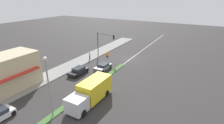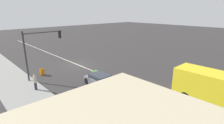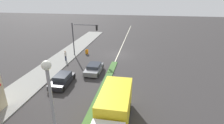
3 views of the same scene
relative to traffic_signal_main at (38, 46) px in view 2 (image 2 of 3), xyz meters
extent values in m
plane|color=#333030|center=(-6.12, 16.11, -3.90)|extent=(160.00, 160.00, 0.00)
cube|color=beige|center=(-6.12, -1.89, -3.90)|extent=(0.16, 60.00, 0.01)
cylinder|color=#333338|center=(1.43, 0.01, -0.98)|extent=(0.18, 0.18, 5.60)
cylinder|color=#333338|center=(-0.82, 0.01, 1.52)|extent=(4.50, 0.12, 0.12)
cube|color=black|center=(-2.77, 0.01, 1.07)|extent=(0.28, 0.24, 0.84)
sphere|color=red|center=(-2.77, -0.12, 1.34)|extent=(0.18, 0.18, 0.18)
sphere|color=gold|center=(-2.77, -0.12, 1.07)|extent=(0.18, 0.18, 0.18)
sphere|color=green|center=(-2.77, -0.12, 0.80)|extent=(0.18, 0.18, 0.18)
cylinder|color=#282D42|center=(1.73, 2.96, -3.39)|extent=(0.26, 0.26, 0.79)
cylinder|color=#B7B2A8|center=(1.73, 2.96, -2.68)|extent=(0.34, 0.34, 0.62)
sphere|color=tan|center=(1.73, 2.96, -2.26)|extent=(0.22, 0.22, 0.22)
cube|color=orange|center=(-0.52, -1.17, -3.47)|extent=(0.45, 0.21, 0.84)
cube|color=orange|center=(-0.52, -0.85, -3.47)|extent=(0.45, 0.21, 0.84)
cube|color=yellow|center=(-8.32, 15.46, -2.33)|extent=(2.40, 5.10, 2.60)
cylinder|color=black|center=(-9.40, 14.21, -3.45)|extent=(0.28, 0.90, 0.90)
cylinder|color=black|center=(-7.24, 14.21, -3.45)|extent=(0.28, 0.90, 0.90)
cube|color=black|center=(-1.12, 10.40, -3.43)|extent=(1.80, 3.95, 0.59)
cube|color=#2D333D|center=(-1.12, 10.20, -2.88)|extent=(1.53, 2.17, 0.52)
cylinder|color=black|center=(-1.92, 11.97, -3.59)|extent=(0.22, 0.62, 0.62)
cylinder|color=black|center=(-0.33, 11.97, -3.59)|extent=(0.22, 0.62, 0.62)
cylinder|color=black|center=(-1.92, 8.83, -3.59)|extent=(0.22, 0.62, 0.62)
cylinder|color=black|center=(-0.33, 8.83, -3.59)|extent=(0.22, 0.62, 0.62)
cube|color=slate|center=(-3.92, 6.47, -3.40)|extent=(1.90, 3.81, 0.62)
cube|color=#2D333D|center=(-3.92, 6.28, -2.89)|extent=(1.61, 2.10, 0.40)
cylinder|color=black|center=(-4.77, 7.92, -3.55)|extent=(0.22, 0.70, 0.70)
cylinder|color=black|center=(-3.08, 7.92, -3.55)|extent=(0.22, 0.70, 0.70)
cylinder|color=black|center=(-4.77, 5.01, -3.55)|extent=(0.22, 0.70, 0.70)
cylinder|color=black|center=(-3.08, 5.01, -3.55)|extent=(0.22, 0.70, 0.70)
camera|label=1|loc=(-20.70, 32.71, 9.52)|focal=28.00mm
camera|label=2|loc=(7.09, 20.05, 3.94)|focal=28.00mm
camera|label=3|loc=(-10.19, 27.59, 6.27)|focal=28.00mm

